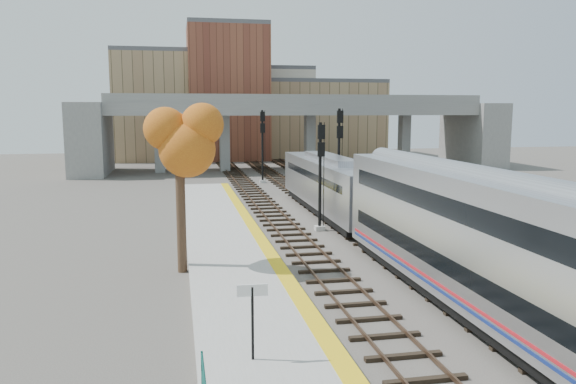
{
  "coord_description": "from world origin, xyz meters",
  "views": [
    {
      "loc": [
        -9.87,
        -25.84,
        7.58
      ],
      "look_at": [
        -3.1,
        8.41,
        2.5
      ],
      "focal_mm": 35.0,
      "sensor_mm": 36.0,
      "label": 1
    }
  ],
  "objects": [
    {
      "name": "yellow_strip",
      "position": [
        -5.35,
        0.0,
        0.35
      ],
      "size": [
        0.7,
        60.0,
        0.01
      ],
      "primitive_type": "cube",
      "color": "yellow",
      "rests_on": "platform"
    },
    {
      "name": "signal_mast_far",
      "position": [
        -1.1,
        32.3,
        3.89
      ],
      "size": [
        0.6,
        0.64,
        7.62
      ],
      "color": "#9E9E99",
      "rests_on": "ground"
    },
    {
      "name": "tree",
      "position": [
        -9.78,
        0.44,
        6.37
      ],
      "size": [
        3.6,
        3.6,
        8.59
      ],
      "color": "#382619",
      "rests_on": "ground"
    },
    {
      "name": "tracks",
      "position": [
        0.93,
        12.5,
        0.08
      ],
      "size": [
        10.7,
        95.0,
        0.25
      ],
      "color": "black",
      "rests_on": "ground"
    },
    {
      "name": "car_a",
      "position": [
        10.07,
        23.53,
        0.65
      ],
      "size": [
        2.38,
        3.87,
        1.23
      ],
      "primitive_type": "imported",
      "rotation": [
        0.0,
        0.0,
        0.27
      ],
      "color": "#99999E",
      "rests_on": "parking_lot"
    },
    {
      "name": "signal_mast_near",
      "position": [
        -1.1,
        8.08,
        3.36
      ],
      "size": [
        0.6,
        0.64,
        6.85
      ],
      "color": "#9E9E99",
      "rests_on": "ground"
    },
    {
      "name": "locomotive",
      "position": [
        1.0,
        13.35,
        2.28
      ],
      "size": [
        3.02,
        19.05,
        4.1
      ],
      "color": "#A8AAB2",
      "rests_on": "ground"
    },
    {
      "name": "parking_lot",
      "position": [
        14.0,
        28.0,
        0.02
      ],
      "size": [
        14.0,
        18.0,
        0.04
      ],
      "primitive_type": "cube",
      "color": "black",
      "rests_on": "ground"
    },
    {
      "name": "car_c",
      "position": [
        16.49,
        33.35,
        0.63
      ],
      "size": [
        3.32,
        4.39,
        1.18
      ],
      "primitive_type": "imported",
      "rotation": [
        0.0,
        0.0,
        -0.47
      ],
      "color": "#99999E",
      "rests_on": "parking_lot"
    },
    {
      "name": "signal_mast_mid",
      "position": [
        3.0,
        17.93,
        3.97
      ],
      "size": [
        0.6,
        0.64,
        7.75
      ],
      "color": "#9E9E99",
      "rests_on": "ground"
    },
    {
      "name": "buildings_far",
      "position": [
        1.26,
        66.57,
        7.88
      ],
      "size": [
        43.0,
        21.0,
        20.6
      ],
      "color": "#9A8059",
      "rests_on": "ground"
    },
    {
      "name": "overpass",
      "position": [
        4.92,
        45.0,
        5.81
      ],
      "size": [
        54.0,
        12.0,
        9.5
      ],
      "color": "slate",
      "rests_on": "ground"
    },
    {
      "name": "ground",
      "position": [
        0.0,
        0.0,
        0.0
      ],
      "size": [
        160.0,
        160.0,
        0.0
      ],
      "primitive_type": "plane",
      "color": "#47423D",
      "rests_on": "ground"
    },
    {
      "name": "car_b",
      "position": [
        15.1,
        25.64,
        0.63
      ],
      "size": [
        2.29,
        3.81,
        1.18
      ],
      "primitive_type": "imported",
      "rotation": [
        0.0,
        0.0,
        0.31
      ],
      "color": "#99999E",
      "rests_on": "parking_lot"
    },
    {
      "name": "platform",
      "position": [
        -7.25,
        0.0,
        0.17
      ],
      "size": [
        4.5,
        60.0,
        0.35
      ],
      "primitive_type": "cube",
      "color": "#9E9E99",
      "rests_on": "ground"
    },
    {
      "name": "coach",
      "position": [
        1.0,
        -9.26,
        2.8
      ],
      "size": [
        3.03,
        25.0,
        5.0
      ],
      "color": "#A8AAB2",
      "rests_on": "ground"
    },
    {
      "name": "station_sign",
      "position": [
        -7.86,
        -10.36,
        1.98
      ],
      "size": [
        0.9,
        0.09,
        2.27
      ],
      "rotation": [
        0.0,
        0.0,
        -0.04
      ],
      "color": "black",
      "rests_on": "platform"
    }
  ]
}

